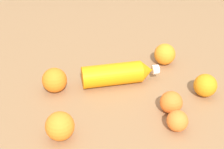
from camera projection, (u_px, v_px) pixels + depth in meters
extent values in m
plane|color=olive|center=(116.00, 76.00, 1.19)|extent=(2.40, 2.40, 0.00)
cylinder|color=orange|center=(112.00, 74.00, 1.13)|extent=(0.12, 0.22, 0.08)
cone|color=orange|center=(147.00, 71.00, 1.15)|extent=(0.08, 0.06, 0.08)
cylinder|color=white|center=(155.00, 70.00, 1.16)|extent=(0.04, 0.03, 0.03)
sphere|color=orange|center=(164.00, 54.00, 1.25)|extent=(0.08, 0.08, 0.08)
sphere|color=orange|center=(60.00, 126.00, 0.91)|extent=(0.08, 0.08, 0.08)
sphere|color=orange|center=(55.00, 80.00, 1.10)|extent=(0.08, 0.08, 0.08)
sphere|color=orange|center=(177.00, 121.00, 0.94)|extent=(0.06, 0.06, 0.06)
sphere|color=orange|center=(205.00, 85.00, 1.08)|extent=(0.08, 0.08, 0.08)
sphere|color=orange|center=(171.00, 102.00, 1.01)|extent=(0.07, 0.07, 0.07)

